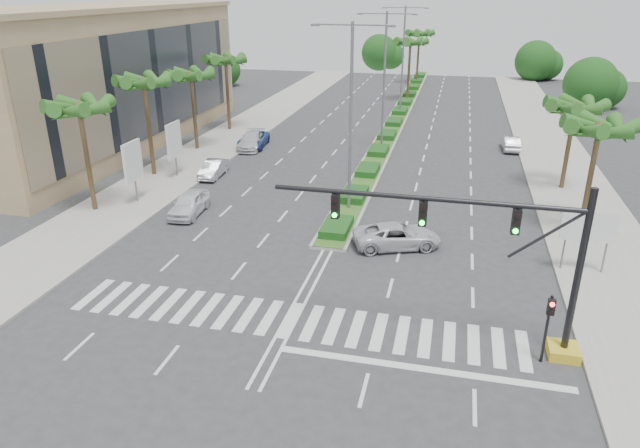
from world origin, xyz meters
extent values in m
plane|color=#333335|center=(0.00, 0.00, 0.00)|extent=(160.00, 160.00, 0.00)
cube|color=gray|center=(15.20, 20.00, 0.07)|extent=(6.00, 120.00, 0.15)
cube|color=gray|center=(-15.20, 20.00, 0.07)|extent=(6.00, 120.00, 0.15)
cube|color=gray|center=(0.00, 45.00, 0.10)|extent=(2.20, 75.00, 0.20)
cube|color=#34561D|center=(0.00, 45.00, 0.22)|extent=(1.80, 75.00, 0.04)
cube|color=tan|center=(-26.00, 26.00, 6.00)|extent=(12.00, 36.00, 12.00)
cube|color=gold|center=(11.50, 0.00, 0.23)|extent=(1.20, 1.20, 0.45)
cylinder|color=black|center=(11.50, 0.00, 3.70)|extent=(0.28, 0.28, 7.00)
cylinder|color=black|center=(5.50, 0.00, 6.30)|extent=(12.00, 0.20, 0.20)
cylinder|color=black|center=(10.10, 0.00, 5.20)|extent=(2.53, 0.12, 2.15)
cube|color=black|center=(9.00, 0.00, 5.65)|extent=(0.32, 0.24, 1.00)
cylinder|color=#19E533|center=(9.00, -0.14, 5.33)|extent=(0.20, 0.06, 0.20)
cube|color=black|center=(5.50, 0.00, 5.65)|extent=(0.32, 0.24, 1.00)
cylinder|color=#19E533|center=(5.50, -0.14, 5.33)|extent=(0.20, 0.06, 0.20)
cube|color=black|center=(2.00, 0.00, 5.65)|extent=(0.32, 0.24, 1.00)
cylinder|color=#19E533|center=(2.00, -0.14, 5.33)|extent=(0.20, 0.06, 0.20)
cylinder|color=black|center=(10.60, -0.60, 1.50)|extent=(0.12, 0.12, 3.00)
cube|color=black|center=(10.60, -0.75, 2.60)|extent=(0.28, 0.22, 0.65)
cylinder|color=red|center=(10.60, -0.88, 2.78)|extent=(0.18, 0.05, 0.18)
cylinder|color=slate|center=(12.50, 8.00, 1.40)|extent=(0.10, 0.10, 2.80)
cylinder|color=slate|center=(14.50, 8.00, 1.40)|extent=(0.10, 0.10, 2.80)
cube|color=#0C6638|center=(13.50, 8.00, 2.60)|extent=(2.60, 0.08, 1.50)
cube|color=white|center=(13.50, 7.95, 2.60)|extent=(2.70, 0.02, 1.60)
cylinder|color=slate|center=(-14.50, 12.00, 1.40)|extent=(0.12, 0.12, 2.80)
cube|color=white|center=(-14.50, 12.00, 3.00)|extent=(0.18, 2.10, 2.70)
cube|color=#D8594C|center=(-14.50, 12.00, 3.00)|extent=(0.12, 2.00, 2.60)
cylinder|color=slate|center=(-14.50, 18.00, 1.40)|extent=(0.12, 0.12, 2.80)
cube|color=white|center=(-14.50, 18.00, 3.00)|extent=(0.18, 2.10, 2.70)
cube|color=#D8594C|center=(-14.50, 18.00, 3.00)|extent=(0.12, 2.00, 2.60)
cylinder|color=brown|center=(-16.50, 10.00, 3.50)|extent=(0.32, 0.32, 7.00)
sphere|color=brown|center=(-16.50, 10.00, 6.90)|extent=(0.70, 0.70, 0.70)
cone|color=#1C591C|center=(-15.40, 10.00, 6.80)|extent=(0.90, 3.62, 1.50)
cone|color=#1C591C|center=(-15.81, 10.86, 6.80)|extent=(3.39, 2.96, 1.50)
cone|color=#1C591C|center=(-16.74, 11.07, 6.80)|extent=(3.73, 1.68, 1.50)
cone|color=#1C591C|center=(-17.49, 10.48, 6.80)|extent=(2.38, 3.65, 1.50)
cone|color=#1C591C|center=(-17.49, 9.52, 6.80)|extent=(2.38, 3.65, 1.50)
cone|color=#1C591C|center=(-16.74, 8.93, 6.80)|extent=(3.73, 1.68, 1.50)
cone|color=#1C591C|center=(-15.81, 9.14, 6.80)|extent=(3.39, 2.96, 1.50)
cylinder|color=brown|center=(-16.50, 18.00, 3.70)|extent=(0.32, 0.32, 7.40)
sphere|color=brown|center=(-16.50, 18.00, 7.30)|extent=(0.70, 0.70, 0.70)
cone|color=#1C591C|center=(-15.40, 18.00, 7.20)|extent=(0.90, 3.62, 1.50)
cone|color=#1C591C|center=(-15.81, 18.86, 7.20)|extent=(3.39, 2.96, 1.50)
cone|color=#1C591C|center=(-16.74, 19.07, 7.20)|extent=(3.73, 1.68, 1.50)
cone|color=#1C591C|center=(-17.49, 18.48, 7.20)|extent=(2.38, 3.65, 1.50)
cone|color=#1C591C|center=(-17.49, 17.52, 7.20)|extent=(2.38, 3.65, 1.50)
cone|color=#1C591C|center=(-16.74, 16.93, 7.20)|extent=(3.73, 1.68, 1.50)
cone|color=#1C591C|center=(-15.81, 17.14, 7.20)|extent=(3.39, 2.96, 1.50)
cylinder|color=brown|center=(-16.50, 26.00, 3.40)|extent=(0.32, 0.32, 6.80)
sphere|color=brown|center=(-16.50, 26.00, 6.70)|extent=(0.70, 0.70, 0.70)
cone|color=#1C591C|center=(-15.40, 26.00, 6.60)|extent=(0.90, 3.62, 1.50)
cone|color=#1C591C|center=(-15.81, 26.86, 6.60)|extent=(3.39, 2.96, 1.50)
cone|color=#1C591C|center=(-16.74, 27.07, 6.60)|extent=(3.73, 1.68, 1.50)
cone|color=#1C591C|center=(-17.49, 26.48, 6.60)|extent=(2.38, 3.65, 1.50)
cone|color=#1C591C|center=(-17.49, 25.52, 6.60)|extent=(2.38, 3.65, 1.50)
cone|color=#1C591C|center=(-16.74, 24.93, 6.60)|extent=(3.73, 1.68, 1.50)
cone|color=#1C591C|center=(-15.81, 25.14, 6.60)|extent=(3.39, 2.96, 1.50)
cylinder|color=brown|center=(-16.50, 34.00, 3.60)|extent=(0.32, 0.32, 7.20)
sphere|color=brown|center=(-16.50, 34.00, 7.10)|extent=(0.70, 0.70, 0.70)
cone|color=#1C591C|center=(-15.40, 34.00, 7.00)|extent=(0.90, 3.62, 1.50)
cone|color=#1C591C|center=(-15.81, 34.86, 7.00)|extent=(3.39, 2.96, 1.50)
cone|color=#1C591C|center=(-16.74, 35.07, 7.00)|extent=(3.73, 1.68, 1.50)
cone|color=#1C591C|center=(-17.49, 34.48, 7.00)|extent=(2.38, 3.65, 1.50)
cone|color=#1C591C|center=(-17.49, 33.52, 7.00)|extent=(2.38, 3.65, 1.50)
cone|color=#1C591C|center=(-16.74, 32.93, 7.00)|extent=(3.73, 1.68, 1.50)
cone|color=#1C591C|center=(-15.81, 33.14, 7.00)|extent=(3.39, 2.96, 1.50)
cylinder|color=brown|center=(14.50, 14.00, 3.25)|extent=(0.32, 0.32, 6.50)
sphere|color=brown|center=(14.50, 14.00, 6.40)|extent=(0.70, 0.70, 0.70)
cone|color=#1C591C|center=(15.60, 14.00, 6.30)|extent=(0.90, 3.62, 1.50)
cone|color=#1C591C|center=(15.19, 14.86, 6.30)|extent=(3.39, 2.96, 1.50)
cone|color=#1C591C|center=(14.26, 15.07, 6.30)|extent=(3.73, 1.68, 1.50)
cone|color=#1C591C|center=(13.51, 14.48, 6.30)|extent=(2.38, 3.65, 1.50)
cone|color=#1C591C|center=(13.51, 13.52, 6.30)|extent=(2.38, 3.65, 1.50)
cone|color=#1C591C|center=(14.26, 12.93, 6.30)|extent=(3.73, 1.68, 1.50)
cone|color=#1C591C|center=(15.19, 13.14, 6.30)|extent=(3.39, 2.96, 1.50)
cylinder|color=brown|center=(14.50, 22.00, 3.10)|extent=(0.32, 0.32, 6.20)
sphere|color=brown|center=(14.50, 22.00, 6.10)|extent=(0.70, 0.70, 0.70)
cone|color=#1C591C|center=(15.60, 22.00, 6.00)|extent=(0.90, 3.62, 1.50)
cone|color=#1C591C|center=(15.19, 22.86, 6.00)|extent=(3.39, 2.96, 1.50)
cone|color=#1C591C|center=(14.26, 23.07, 6.00)|extent=(3.73, 1.68, 1.50)
cone|color=#1C591C|center=(13.51, 22.48, 6.00)|extent=(2.38, 3.65, 1.50)
cone|color=#1C591C|center=(13.51, 21.52, 6.00)|extent=(2.38, 3.65, 1.50)
cone|color=#1C591C|center=(14.26, 20.93, 6.00)|extent=(3.73, 1.68, 1.50)
cone|color=#1C591C|center=(15.19, 21.14, 6.00)|extent=(3.39, 2.96, 1.50)
cylinder|color=brown|center=(0.00, 55.00, 3.75)|extent=(0.32, 0.32, 7.50)
sphere|color=brown|center=(0.00, 55.00, 7.40)|extent=(0.70, 0.70, 0.70)
cone|color=#1C591C|center=(1.10, 55.00, 7.30)|extent=(0.90, 3.62, 1.50)
cone|color=#1C591C|center=(0.69, 55.86, 7.30)|extent=(3.39, 2.96, 1.50)
cone|color=#1C591C|center=(-0.24, 56.07, 7.30)|extent=(3.73, 1.68, 1.50)
cone|color=#1C591C|center=(-0.99, 55.48, 7.30)|extent=(2.38, 3.65, 1.50)
cone|color=#1C591C|center=(-0.99, 54.52, 7.30)|extent=(2.38, 3.65, 1.50)
cone|color=#1C591C|center=(-0.24, 53.93, 7.30)|extent=(3.73, 1.68, 1.50)
cone|color=#1C591C|center=(0.69, 54.14, 7.30)|extent=(3.39, 2.96, 1.50)
cylinder|color=brown|center=(0.00, 70.00, 3.75)|extent=(0.32, 0.32, 7.50)
sphere|color=brown|center=(0.00, 70.00, 7.40)|extent=(0.70, 0.70, 0.70)
cone|color=#1C591C|center=(1.10, 70.00, 7.30)|extent=(0.90, 3.62, 1.50)
cone|color=#1C591C|center=(0.69, 70.86, 7.30)|extent=(3.39, 2.96, 1.50)
cone|color=#1C591C|center=(-0.24, 71.07, 7.30)|extent=(3.73, 1.68, 1.50)
cone|color=#1C591C|center=(-0.99, 70.48, 7.30)|extent=(2.38, 3.65, 1.50)
cone|color=#1C591C|center=(-0.99, 69.52, 7.30)|extent=(2.38, 3.65, 1.50)
cone|color=#1C591C|center=(-0.24, 68.93, 7.30)|extent=(3.73, 1.68, 1.50)
cone|color=#1C591C|center=(0.69, 69.14, 7.30)|extent=(3.39, 2.96, 1.50)
cylinder|color=slate|center=(0.00, 14.00, 6.00)|extent=(0.20, 0.20, 12.00)
cylinder|color=slate|center=(-1.20, 14.00, 11.80)|extent=(2.40, 0.10, 0.10)
cylinder|color=slate|center=(1.20, 14.00, 11.80)|extent=(2.40, 0.10, 0.10)
cube|color=slate|center=(-2.30, 14.00, 11.75)|extent=(0.50, 0.25, 0.12)
cube|color=slate|center=(2.30, 14.00, 11.75)|extent=(0.50, 0.25, 0.12)
cylinder|color=slate|center=(0.00, 30.00, 6.00)|extent=(0.20, 0.20, 12.00)
cylinder|color=slate|center=(-1.20, 30.00, 11.80)|extent=(2.40, 0.10, 0.10)
cylinder|color=slate|center=(1.20, 30.00, 11.80)|extent=(2.40, 0.10, 0.10)
cube|color=slate|center=(-2.30, 30.00, 11.75)|extent=(0.50, 0.25, 0.12)
cube|color=slate|center=(2.30, 30.00, 11.75)|extent=(0.50, 0.25, 0.12)
cylinder|color=slate|center=(0.00, 46.00, 6.00)|extent=(0.20, 0.20, 12.00)
cylinder|color=slate|center=(-1.20, 46.00, 11.80)|extent=(2.40, 0.10, 0.10)
cylinder|color=slate|center=(1.20, 46.00, 11.80)|extent=(2.40, 0.10, 0.10)
cube|color=slate|center=(-2.30, 46.00, 11.75)|extent=(0.50, 0.25, 0.12)
cube|color=slate|center=(2.30, 46.00, 11.75)|extent=(0.50, 0.25, 0.12)
imported|color=silver|center=(-10.09, 10.95, 0.73)|extent=(2.04, 4.42, 1.47)
imported|color=silver|center=(-11.80, 18.86, 0.64)|extent=(1.58, 3.94, 1.27)
imported|color=#2E458F|center=(-11.80, 28.18, 0.69)|extent=(2.83, 5.19, 1.38)
imported|color=silver|center=(-11.80, 27.58, 0.71)|extent=(2.55, 5.09, 1.42)
imported|color=silver|center=(3.76, 8.98, 0.70)|extent=(5.50, 3.90, 1.39)
imported|color=silver|center=(11.54, 32.60, 0.65)|extent=(1.52, 3.98, 1.29)
camera|label=1|loc=(6.41, -21.08, 13.84)|focal=32.00mm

